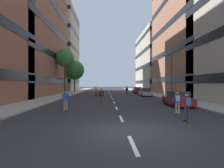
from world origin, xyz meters
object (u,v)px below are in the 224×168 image
parked_car_near (178,99)px  skater_2 (177,101)px  skater_4 (127,90)px  street_tree_near (75,70)px  skater_5 (66,99)px  skater_3 (187,105)px  skater_1 (101,95)px  skater_0 (96,91)px  streetlamp_right (169,72)px  street_tree_mid (65,58)px  parked_car_mid (137,91)px  parked_car_far (145,92)px

parked_car_near → skater_2: bearing=-112.8°
skater_2 → skater_4: 24.35m
street_tree_near → skater_5: size_ratio=4.71×
street_tree_near → skater_3: size_ratio=4.71×
parked_car_near → skater_5: 11.13m
skater_1 → skater_5: bearing=-119.1°
skater_0 → skater_1: bearing=-83.6°
streetlamp_right → street_tree_mid: bearing=150.8°
skater_1 → skater_5: (-2.89, -5.20, -0.03)m
parked_car_near → skater_2: (-2.06, -4.89, 0.32)m
street_tree_near → skater_2: size_ratio=4.71×
street_tree_near → street_tree_mid: street_tree_mid is taller
parked_car_near → skater_4: bearing=98.5°
skater_1 → skater_3: 11.04m
skater_1 → skater_4: size_ratio=1.00×
parked_car_mid → skater_5: 27.92m
skater_1 → skater_4: same height
skater_2 → skater_5: (-8.71, 2.08, -0.03)m
skater_0 → skater_2: same height
skater_3 → skater_4: size_ratio=1.00×
skater_2 → skater_4: bearing=92.0°
parked_car_far → skater_2: (-2.06, -19.81, 0.32)m
street_tree_mid → skater_0: size_ratio=5.23×
skater_0 → skater_1: same height
street_tree_near → skater_1: (7.83, -27.57, -4.91)m
skater_2 → skater_1: bearing=128.7°
streetlamp_right → skater_0: 12.64m
parked_car_mid → street_tree_near: size_ratio=0.53×
parked_car_mid → parked_car_far: same height
street_tree_mid → parked_car_mid: bearing=15.3°
skater_2 → skater_5: bearing=166.6°
street_tree_mid → street_tree_near: bearing=90.0°
parked_car_far → skater_4: size_ratio=2.47×
parked_car_mid → street_tree_mid: bearing=-164.7°
skater_4 → skater_5: bearing=-109.5°
parked_car_mid → skater_2: (-2.06, -27.83, 0.32)m
parked_car_mid → skater_3: (-2.43, -30.16, 0.32)m
street_tree_mid → skater_2: 27.98m
skater_1 → skater_4: bearing=73.7°
parked_car_near → skater_5: skater_5 is taller
skater_3 → skater_5: size_ratio=1.00×
parked_car_far → skater_4: (-2.90, 4.52, 0.29)m
parked_car_mid → streetlamp_right: size_ratio=0.68×
skater_3 → skater_4: same height
skater_3 → skater_5: 9.43m
parked_car_far → street_tree_mid: bearing=166.6°
parked_car_mid → skater_4: (-2.90, -3.50, 0.29)m
skater_0 → parked_car_mid: bearing=47.1°
parked_car_near → parked_car_mid: 22.95m
skater_0 → skater_4: bearing=45.3°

